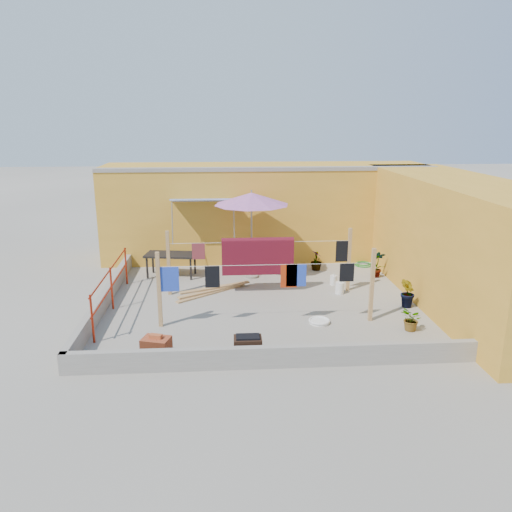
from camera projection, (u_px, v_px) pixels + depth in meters
name	position (u px, v px, depth m)	size (l,w,h in m)	color
ground	(262.00, 302.00, 13.24)	(80.00, 80.00, 0.00)	#9E998E
wall_back	(266.00, 211.00, 17.35)	(11.00, 3.27, 3.21)	gold
wall_right	(458.00, 241.00, 13.16)	(2.40, 9.00, 3.20)	gold
parapet_front	(277.00, 357.00, 9.74)	(8.30, 0.16, 0.44)	gray
parapet_left	(105.00, 298.00, 12.91)	(0.16, 7.30, 0.44)	gray
red_railing	(111.00, 282.00, 12.60)	(0.05, 4.20, 1.10)	#A62510
clothesline_rig	(259.00, 260.00, 13.52)	(5.09, 2.35, 1.80)	tan
patio_umbrella	(252.00, 199.00, 14.69)	(2.56, 2.56, 2.69)	gray
outdoor_table	(171.00, 256.00, 15.26)	(1.63, 0.99, 0.72)	black
brick_stack	(156.00, 347.00, 10.19)	(0.64, 0.54, 0.48)	#A24525
lumber_pile	(212.00, 290.00, 13.94)	(2.04, 1.44, 0.14)	tan
brazier	(248.00, 348.00, 10.06)	(0.57, 0.38, 0.51)	black
white_basin	(319.00, 321.00, 11.88)	(0.51, 0.51, 0.09)	silver
water_jug_a	(333.00, 280.00, 14.61)	(0.21, 0.21, 0.32)	silver
water_jug_b	(340.00, 288.00, 13.86)	(0.24, 0.24, 0.38)	silver
green_hose	(363.00, 264.00, 16.55)	(0.57, 0.57, 0.08)	#1B7B1D
plant_back_a	(253.00, 258.00, 15.84)	(0.79, 0.68, 0.87)	#21611B
plant_back_b	(316.00, 260.00, 15.97)	(0.36, 0.36, 0.64)	#21611B
plant_right_a	(378.00, 264.00, 15.23)	(0.45, 0.30, 0.85)	#21611B
plant_right_b	(408.00, 293.00, 12.76)	(0.44, 0.35, 0.80)	#21611B
plant_right_c	(412.00, 319.00, 11.39)	(0.50, 0.43, 0.56)	#21611B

